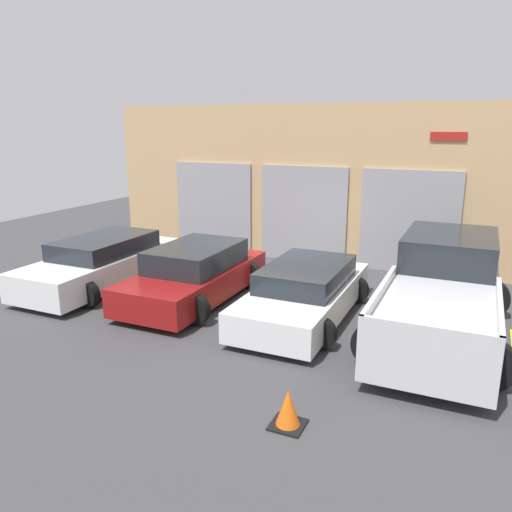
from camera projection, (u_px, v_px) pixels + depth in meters
The scene contains 11 objects.
ground_plane at pixel (271, 290), 12.60m from camera, with size 28.00×28.00×0.00m, color #3D3D3F.
shophouse_building at pixel (313, 186), 14.91m from camera, with size 13.35×0.68×4.62m.
pickup_truck at pixel (443, 293), 9.79m from camera, with size 2.59×5.44×1.80m.
sedan_white at pixel (305, 292), 10.69m from camera, with size 2.16×4.45×1.17m.
sedan_side at pixel (195, 274), 11.76m from camera, with size 2.26×4.29×1.30m.
van_right at pixel (104, 262), 12.86m from camera, with size 2.18×4.75×1.25m.
parking_stripe_far_left at pixel (65, 278), 13.53m from camera, with size 0.12×2.20×0.01m, color gold.
parking_stripe_left at pixel (148, 292), 12.44m from camera, with size 0.12×2.20×0.01m, color gold.
parking_stripe_centre at pixel (247, 308), 11.35m from camera, with size 0.12×2.20×0.01m, color gold.
parking_stripe_right at pixel (367, 327), 10.26m from camera, with size 0.12×2.20×0.01m, color gold.
traffic_cone at pixel (288, 409), 6.85m from camera, with size 0.47×0.47×0.55m.
Camera 1 is at (4.59, -11.05, 4.04)m, focal length 35.00 mm.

